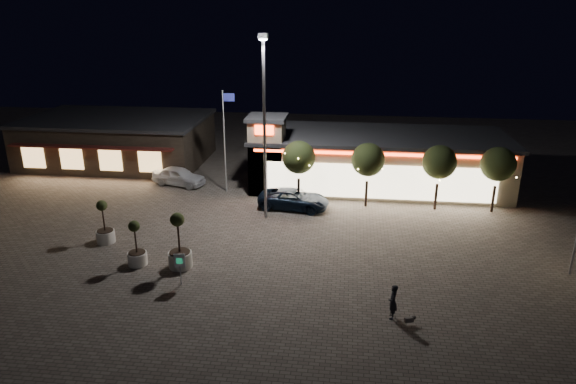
# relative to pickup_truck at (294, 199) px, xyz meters

# --- Properties ---
(ground) EXTENTS (90.00, 90.00, 0.00)m
(ground) POSITION_rel_pickup_truck_xyz_m (-3.75, -9.92, -0.71)
(ground) COLOR #655A51
(ground) RESTS_ON ground
(retail_building) EXTENTS (20.40, 8.40, 6.10)m
(retail_building) POSITION_rel_pickup_truck_xyz_m (5.75, 5.89, 1.50)
(retail_building) COLOR tan
(retail_building) RESTS_ON ground
(restaurant_building) EXTENTS (16.40, 11.00, 4.30)m
(restaurant_building) POSITION_rel_pickup_truck_xyz_m (-17.75, 10.05, 1.45)
(restaurant_building) COLOR #382D23
(restaurant_building) RESTS_ON ground
(floodlight_pole) EXTENTS (0.60, 0.40, 12.38)m
(floodlight_pole) POSITION_rel_pickup_truck_xyz_m (-1.75, -1.92, 6.31)
(floodlight_pole) COLOR gray
(floodlight_pole) RESTS_ON ground
(flagpole) EXTENTS (0.95, 0.10, 8.00)m
(flagpole) POSITION_rel_pickup_truck_xyz_m (-5.66, 3.08, 4.03)
(flagpole) COLOR white
(flagpole) RESTS_ON ground
(string_tree_a) EXTENTS (2.42, 2.42, 4.79)m
(string_tree_a) POSITION_rel_pickup_truck_xyz_m (0.25, 1.08, 2.85)
(string_tree_a) COLOR #332319
(string_tree_a) RESTS_ON ground
(string_tree_b) EXTENTS (2.42, 2.42, 4.79)m
(string_tree_b) POSITION_rel_pickup_truck_xyz_m (5.25, 1.08, 2.85)
(string_tree_b) COLOR #332319
(string_tree_b) RESTS_ON ground
(string_tree_c) EXTENTS (2.42, 2.42, 4.79)m
(string_tree_c) POSITION_rel_pickup_truck_xyz_m (10.25, 1.08, 2.85)
(string_tree_c) COLOR #332319
(string_tree_c) RESTS_ON ground
(string_tree_d) EXTENTS (2.42, 2.42, 4.79)m
(string_tree_d) POSITION_rel_pickup_truck_xyz_m (14.25, 1.08, 2.85)
(string_tree_d) COLOR #332319
(string_tree_d) RESTS_ON ground
(pickup_truck) EXTENTS (5.34, 2.91, 1.42)m
(pickup_truck) POSITION_rel_pickup_truck_xyz_m (0.00, 0.00, 0.00)
(pickup_truck) COLOR black
(pickup_truck) RESTS_ON ground
(white_sedan) EXTENTS (4.78, 2.88, 1.52)m
(white_sedan) POSITION_rel_pickup_truck_xyz_m (-10.00, 4.08, 0.05)
(white_sedan) COLOR silver
(white_sedan) RESTS_ON ground
(pedestrian) EXTENTS (0.46, 0.66, 1.73)m
(pedestrian) POSITION_rel_pickup_truck_xyz_m (6.18, -13.43, 0.15)
(pedestrian) COLOR black
(pedestrian) RESTS_ON ground
(dog) EXTENTS (0.56, 0.35, 0.30)m
(dog) POSITION_rel_pickup_truck_xyz_m (7.00, -13.89, -0.41)
(dog) COLOR #59514C
(dog) RESTS_ON ground
(planter_left) EXTENTS (1.14, 1.14, 2.80)m
(planter_left) POSITION_rel_pickup_truck_xyz_m (-11.04, -7.13, 0.15)
(planter_left) COLOR silver
(planter_left) RESTS_ON ground
(planter_mid) EXTENTS (1.10, 1.10, 2.70)m
(planter_mid) POSITION_rel_pickup_truck_xyz_m (-7.90, -9.73, 0.12)
(planter_mid) COLOR silver
(planter_mid) RESTS_ON ground
(planter_right) EXTENTS (1.34, 1.34, 3.29)m
(planter_right) POSITION_rel_pickup_truck_xyz_m (-5.38, -9.70, 0.30)
(planter_right) COLOR silver
(planter_right) RESTS_ON ground
(valet_sign) EXTENTS (0.59, 0.12, 1.80)m
(valet_sign) POSITION_rel_pickup_truck_xyz_m (-4.72, -11.64, 0.55)
(valet_sign) COLOR gray
(valet_sign) RESTS_ON ground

